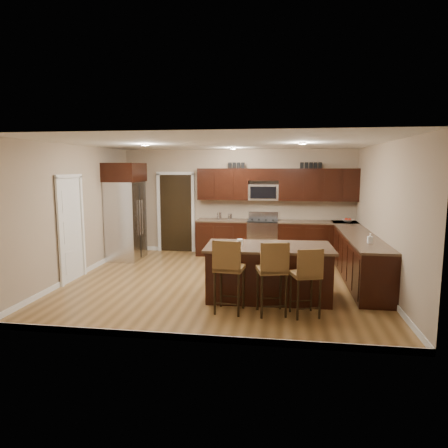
% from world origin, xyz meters
% --- Properties ---
extents(floor, '(6.00, 6.00, 0.00)m').
position_xyz_m(floor, '(0.00, 0.00, 0.00)').
color(floor, olive).
rests_on(floor, ground).
extents(ceiling, '(6.00, 6.00, 0.00)m').
position_xyz_m(ceiling, '(0.00, 0.00, 2.70)').
color(ceiling, silver).
rests_on(ceiling, wall_back).
extents(wall_back, '(6.00, 0.00, 6.00)m').
position_xyz_m(wall_back, '(0.00, 2.75, 1.35)').
color(wall_back, tan).
rests_on(wall_back, floor).
extents(wall_left, '(0.00, 5.50, 5.50)m').
position_xyz_m(wall_left, '(-3.00, 0.00, 1.35)').
color(wall_left, tan).
rests_on(wall_left, floor).
extents(wall_right, '(0.00, 5.50, 5.50)m').
position_xyz_m(wall_right, '(3.00, 0.00, 1.35)').
color(wall_right, tan).
rests_on(wall_right, floor).
extents(base_cabinets, '(4.02, 3.96, 0.92)m').
position_xyz_m(base_cabinets, '(1.90, 1.45, 0.46)').
color(base_cabinets, black).
rests_on(base_cabinets, floor).
extents(upper_cabinets, '(4.00, 0.33, 0.80)m').
position_xyz_m(upper_cabinets, '(1.04, 2.58, 1.84)').
color(upper_cabinets, black).
rests_on(upper_cabinets, wall_back).
extents(range, '(0.76, 0.64, 1.11)m').
position_xyz_m(range, '(0.68, 2.45, 0.47)').
color(range, silver).
rests_on(range, floor).
extents(microwave, '(0.76, 0.31, 0.40)m').
position_xyz_m(microwave, '(0.68, 2.60, 1.62)').
color(microwave, silver).
rests_on(microwave, upper_cabinets).
extents(doorway, '(0.85, 0.03, 2.06)m').
position_xyz_m(doorway, '(-1.65, 2.73, 1.03)').
color(doorway, black).
rests_on(doorway, floor).
extents(pantry_door, '(0.03, 0.80, 2.04)m').
position_xyz_m(pantry_door, '(-2.98, -0.30, 1.02)').
color(pantry_door, white).
rests_on(pantry_door, floor).
extents(letter_decor, '(2.20, 0.03, 0.15)m').
position_xyz_m(letter_decor, '(0.90, 2.58, 2.29)').
color(letter_decor, black).
rests_on(letter_decor, upper_cabinets).
extents(island, '(2.19, 1.20, 0.92)m').
position_xyz_m(island, '(0.94, -0.81, 0.43)').
color(island, black).
rests_on(island, floor).
extents(stool_left, '(0.48, 0.48, 1.16)m').
position_xyz_m(stool_left, '(0.35, -1.66, 0.72)').
color(stool_left, brown).
rests_on(stool_left, floor).
extents(stool_mid, '(0.52, 0.52, 1.15)m').
position_xyz_m(stool_mid, '(1.03, -1.66, 0.72)').
color(stool_mid, brown).
rests_on(stool_mid, floor).
extents(stool_right, '(0.50, 0.50, 1.07)m').
position_xyz_m(stool_right, '(1.54, -1.65, 0.67)').
color(stool_right, brown).
rests_on(stool_right, floor).
extents(refrigerator, '(0.79, 1.01, 2.35)m').
position_xyz_m(refrigerator, '(-2.62, 1.65, 1.20)').
color(refrigerator, silver).
rests_on(refrigerator, floor).
extents(floor_mat, '(0.96, 0.83, 0.01)m').
position_xyz_m(floor_mat, '(0.32, 1.27, 0.01)').
color(floor_mat, brown).
rests_on(floor_mat, floor).
extents(fruit_bowl, '(0.32, 0.32, 0.07)m').
position_xyz_m(fruit_bowl, '(2.75, 2.45, 0.95)').
color(fruit_bowl, silver).
rests_on(fruit_bowl, base_cabinets).
extents(soap_bottle, '(0.08, 0.09, 0.18)m').
position_xyz_m(soap_bottle, '(2.70, -0.33, 1.01)').
color(soap_bottle, '#B2B2B2').
rests_on(soap_bottle, base_cabinets).
extents(canister_tall, '(0.12, 0.12, 0.19)m').
position_xyz_m(canister_tall, '(-0.43, 2.45, 1.01)').
color(canister_tall, silver).
rests_on(canister_tall, base_cabinets).
extents(canister_short, '(0.11, 0.11, 0.16)m').
position_xyz_m(canister_short, '(-0.16, 2.45, 1.00)').
color(canister_short, silver).
rests_on(canister_short, base_cabinets).
extents(island_jar, '(0.10, 0.10, 0.10)m').
position_xyz_m(island_jar, '(0.44, -0.81, 0.97)').
color(island_jar, white).
rests_on(island_jar, island).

